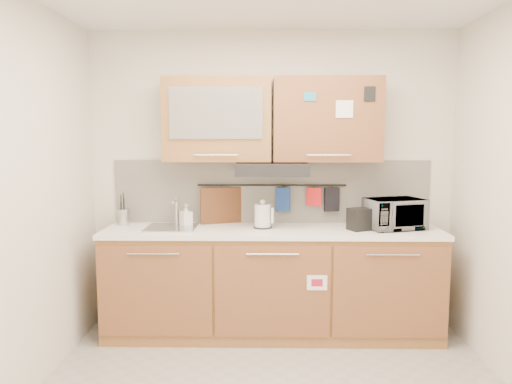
{
  "coord_description": "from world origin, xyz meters",
  "views": [
    {
      "loc": [
        -0.07,
        -2.93,
        1.72
      ],
      "look_at": [
        -0.13,
        1.05,
        1.25
      ],
      "focal_mm": 35.0,
      "sensor_mm": 36.0,
      "label": 1
    }
  ],
  "objects": [
    {
      "name": "countertop",
      "position": [
        0.0,
        1.19,
        0.9
      ],
      "size": [
        2.82,
        0.62,
        0.04
      ],
      "primitive_type": "cube",
      "color": "white",
      "rests_on": "base_cabinet"
    },
    {
      "name": "utensil_rail",
      "position": [
        0.0,
        1.45,
        1.26
      ],
      "size": [
        1.3,
        0.02,
        0.02
      ],
      "primitive_type": "cylinder",
      "rotation": [
        0.0,
        1.57,
        0.0
      ],
      "color": "black",
      "rests_on": "backsplash"
    },
    {
      "name": "pot_holder",
      "position": [
        0.37,
        1.44,
        1.16
      ],
      "size": [
        0.13,
        0.05,
        0.16
      ],
      "primitive_type": "cube",
      "rotation": [
        0.0,
        0.0,
        -0.25
      ],
      "color": "red",
      "rests_on": "utensil_rail"
    },
    {
      "name": "oven_mitt",
      "position": [
        0.1,
        1.44,
        1.13
      ],
      "size": [
        0.13,
        0.07,
        0.21
      ],
      "primitive_type": "cube",
      "rotation": [
        0.0,
        0.0,
        -0.3
      ],
      "color": "#204296",
      "rests_on": "utensil_rail"
    },
    {
      "name": "kettle",
      "position": [
        -0.08,
        1.22,
        1.02
      ],
      "size": [
        0.18,
        0.17,
        0.24
      ],
      "rotation": [
        0.0,
        0.0,
        -0.31
      ],
      "color": "silver",
      "rests_on": "countertop"
    },
    {
      "name": "soap_bottle",
      "position": [
        -0.74,
        1.3,
        1.01
      ],
      "size": [
        0.12,
        0.12,
        0.19
      ],
      "primitive_type": "imported",
      "rotation": [
        0.0,
        0.0,
        0.66
      ],
      "color": "#999999",
      "rests_on": "countertop"
    },
    {
      "name": "cutting_board",
      "position": [
        -0.44,
        1.44,
        1.01
      ],
      "size": [
        0.37,
        0.15,
        0.47
      ],
      "primitive_type": "cube",
      "rotation": [
        0.0,
        0.0,
        0.32
      ],
      "color": "brown",
      "rests_on": "utensil_rail"
    },
    {
      "name": "backsplash",
      "position": [
        0.0,
        1.49,
        1.2
      ],
      "size": [
        2.8,
        0.02,
        0.56
      ],
      "primitive_type": "cube",
      "color": "silver",
      "rests_on": "countertop"
    },
    {
      "name": "sink",
      "position": [
        -0.85,
        1.21,
        0.92
      ],
      "size": [
        0.42,
        0.4,
        0.26
      ],
      "color": "silver",
      "rests_on": "countertop"
    },
    {
      "name": "dark_pouch",
      "position": [
        0.53,
        1.44,
        1.14
      ],
      "size": [
        0.14,
        0.07,
        0.21
      ],
      "primitive_type": "cube",
      "rotation": [
        0.0,
        0.0,
        0.27
      ],
      "color": "black",
      "rests_on": "utensil_rail"
    },
    {
      "name": "wall_back",
      "position": [
        0.0,
        1.5,
        1.3
      ],
      "size": [
        3.2,
        0.0,
        3.2
      ],
      "primitive_type": "plane",
      "rotation": [
        1.57,
        0.0,
        0.0
      ],
      "color": "silver",
      "rests_on": "ground"
    },
    {
      "name": "utensil_crock",
      "position": [
        -1.3,
        1.35,
        0.99
      ],
      "size": [
        0.13,
        0.13,
        0.28
      ],
      "rotation": [
        0.0,
        0.0,
        -0.18
      ],
      "color": "#ACABB0",
      "rests_on": "countertop"
    },
    {
      "name": "range_hood",
      "position": [
        0.0,
        1.25,
        1.42
      ],
      "size": [
        0.6,
        0.46,
        0.1
      ],
      "primitive_type": "cube",
      "color": "black",
      "rests_on": "upper_cabinets"
    },
    {
      "name": "microwave",
      "position": [
        1.02,
        1.2,
        1.05
      ],
      "size": [
        0.53,
        0.43,
        0.25
      ],
      "primitive_type": "imported",
      "rotation": [
        0.0,
        0.0,
        0.31
      ],
      "color": "#999999",
      "rests_on": "countertop"
    },
    {
      "name": "wall_left",
      "position": [
        -1.6,
        0.0,
        1.3
      ],
      "size": [
        0.0,
        3.0,
        3.0
      ],
      "primitive_type": "plane",
      "rotation": [
        1.57,
        0.0,
        1.57
      ],
      "color": "silver",
      "rests_on": "ground"
    },
    {
      "name": "base_cabinet",
      "position": [
        0.0,
        1.19,
        0.41
      ],
      "size": [
        2.8,
        0.64,
        0.88
      ],
      "color": "#AE7B3D",
      "rests_on": "floor"
    },
    {
      "name": "toaster",
      "position": [
        0.75,
        1.15,
        1.01
      ],
      "size": [
        0.28,
        0.23,
        0.18
      ],
      "rotation": [
        0.0,
        0.0,
        0.43
      ],
      "color": "black",
      "rests_on": "countertop"
    },
    {
      "name": "upper_cabinets",
      "position": [
        -0.0,
        1.32,
        1.83
      ],
      "size": [
        1.82,
        0.37,
        0.7
      ],
      "color": "#AE7B3D",
      "rests_on": "wall_back"
    }
  ]
}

